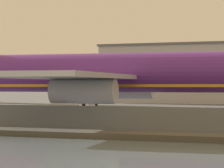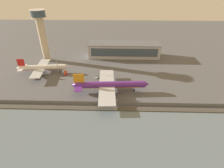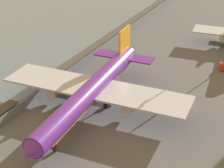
% 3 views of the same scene
% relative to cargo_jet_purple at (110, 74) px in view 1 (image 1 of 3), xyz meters
% --- Properties ---
extents(ground_plane, '(500.00, 500.00, 0.00)m').
position_rel_cargo_jet_purple_xyz_m(ground_plane, '(-3.44, 0.62, -5.59)').
color(ground_plane, '#565659').
extents(perimeter_fence, '(280.00, 0.10, 2.39)m').
position_rel_cargo_jet_purple_xyz_m(perimeter_fence, '(-3.44, -15.38, -4.39)').
color(perimeter_fence, slate).
rests_on(perimeter_fence, ground).
extents(cargo_jet_purple, '(54.86, 47.63, 14.65)m').
position_rel_cargo_jet_purple_xyz_m(cargo_jet_purple, '(0.00, 0.00, 0.00)').
color(cargo_jet_purple, '#602889').
rests_on(cargo_jet_purple, ground).
extents(baggage_tug, '(1.83, 3.31, 1.80)m').
position_rel_cargo_jet_purple_xyz_m(baggage_tug, '(-10.64, 19.73, -4.78)').
color(baggage_tug, white).
rests_on(baggage_tug, ground).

